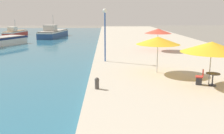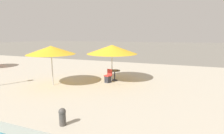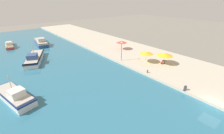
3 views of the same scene
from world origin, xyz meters
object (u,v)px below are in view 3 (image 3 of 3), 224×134
at_px(fishing_boat_mid, 34,58).
at_px(cafe_umbrella_pink, 165,54).
at_px(cafe_umbrella_striped, 122,42).
at_px(mooring_bollard, 147,71).
at_px(person_at_quay, 185,88).
at_px(cafe_table, 165,61).
at_px(cafe_chair_left, 162,63).
at_px(lamppost, 122,48).
at_px(fishing_boat_distant, 10,45).
at_px(fishing_boat_near, 14,95).
at_px(fishing_boat_far, 41,42).
at_px(cafe_umbrella_white, 146,53).

height_order(fishing_boat_mid, cafe_umbrella_pink, fishing_boat_mid).
relative_size(cafe_umbrella_striped, mooring_bollard, 4.65).
xyz_separation_m(cafe_umbrella_pink, person_at_quay, (-6.95, -8.52, -1.85)).
height_order(person_at_quay, mooring_bollard, person_at_quay).
distance_m(cafe_umbrella_striped, cafe_table, 14.38).
xyz_separation_m(cafe_chair_left, lamppost, (-5.58, 7.57, 2.77)).
distance_m(person_at_quay, lamppost, 16.42).
bearing_deg(person_at_quay, cafe_umbrella_pink, 50.78).
bearing_deg(fishing_boat_distant, fishing_boat_near, -90.19).
height_order(fishing_boat_far, fishing_boat_distant, fishing_boat_far).
xyz_separation_m(cafe_umbrella_striped, mooring_bollard, (-6.46, -14.73, -1.86)).
bearing_deg(cafe_table, cafe_umbrella_striped, 91.09).
bearing_deg(cafe_chair_left, fishing_boat_far, 42.75).
xyz_separation_m(fishing_boat_far, mooring_bollard, (9.83, -36.90, -0.03)).
bearing_deg(mooring_bollard, cafe_table, 3.85).
bearing_deg(cafe_umbrella_striped, fishing_boat_mid, 160.79).
bearing_deg(fishing_boat_mid, person_at_quay, -39.69).
relative_size(fishing_boat_near, fishing_boat_far, 0.81).
bearing_deg(fishing_boat_distant, lamppost, -53.20).
bearing_deg(person_at_quay, cafe_umbrella_striped, 73.23).
bearing_deg(fishing_boat_far, cafe_umbrella_pink, -58.75).
height_order(cafe_table, lamppost, lamppost).
xyz_separation_m(fishing_boat_near, person_at_quay, (21.76, -15.37, 0.07)).
relative_size(fishing_boat_far, cafe_chair_left, 12.05).
distance_m(cafe_umbrella_white, mooring_bollard, 5.99).
height_order(cafe_umbrella_white, cafe_umbrella_striped, cafe_umbrella_white).
height_order(cafe_umbrella_pink, cafe_umbrella_white, cafe_umbrella_pink).
bearing_deg(lamppost, cafe_umbrella_white, -50.15).
bearing_deg(cafe_umbrella_striped, cafe_umbrella_white, -101.89).
relative_size(fishing_boat_distant, person_at_quay, 8.78).
distance_m(fishing_boat_far, mooring_bollard, 38.19).
relative_size(fishing_boat_near, cafe_table, 11.14).
bearing_deg(cafe_umbrella_striped, fishing_boat_near, -165.71).
bearing_deg(fishing_boat_near, lamppost, -12.06).
relative_size(fishing_boat_far, fishing_boat_distant, 1.34).
distance_m(fishing_boat_mid, fishing_boat_distant, 18.07).
bearing_deg(cafe_umbrella_white, fishing_boat_far, 112.94).
height_order(cafe_umbrella_pink, cafe_umbrella_striped, cafe_umbrella_pink).
xyz_separation_m(fishing_boat_near, cafe_umbrella_white, (26.29, -3.62, 1.96)).
bearing_deg(mooring_bollard, fishing_boat_distant, 114.72).
xyz_separation_m(fishing_boat_mid, person_at_quay, (15.19, -30.32, 0.08)).
relative_size(fishing_boat_mid, cafe_table, 13.91).
xyz_separation_m(fishing_boat_mid, cafe_umbrella_striped, (22.01, -7.67, 1.88)).
bearing_deg(lamppost, fishing_boat_distant, 120.71).
xyz_separation_m(cafe_umbrella_white, cafe_umbrella_striped, (2.29, 10.90, -0.09)).
height_order(fishing_boat_far, person_at_quay, fishing_boat_far).
relative_size(fishing_boat_near, cafe_umbrella_pink, 2.52).
distance_m(fishing_boat_mid, cafe_umbrella_pink, 31.13).
relative_size(fishing_boat_near, cafe_umbrella_striped, 2.93).
bearing_deg(lamppost, cafe_umbrella_pink, -51.39).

